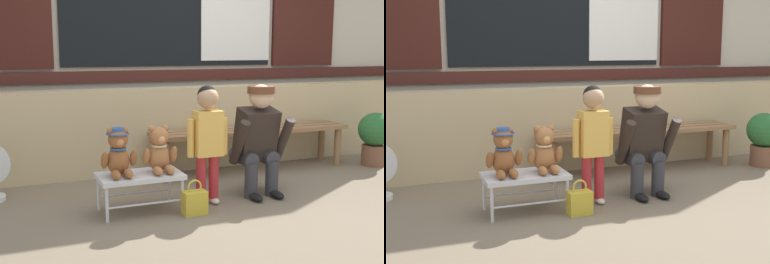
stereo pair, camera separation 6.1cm
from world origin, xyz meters
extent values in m
plane|color=#756651|center=(0.00, 0.00, 0.00)|extent=(60.00, 60.00, 0.00)
cube|color=tan|center=(0.00, 1.43, 0.42)|extent=(7.84, 0.25, 0.85)
cube|color=#471E19|center=(0.00, 1.83, 0.95)|extent=(7.36, 0.04, 0.12)
cube|color=black|center=(0.00, 1.84, 1.75)|extent=(2.40, 0.03, 1.40)
cube|color=white|center=(0.77, 1.82, 1.75)|extent=(0.86, 0.02, 1.29)
cube|color=#3D1914|center=(1.68, 1.83, 1.75)|extent=(0.84, 0.05, 1.43)
cube|color=#8E6642|center=(0.58, 0.92, 0.42)|extent=(2.10, 0.11, 0.04)
cube|color=#8E6642|center=(0.58, 1.06, 0.42)|extent=(2.10, 0.11, 0.04)
cube|color=#8E6642|center=(0.58, 1.20, 0.42)|extent=(2.10, 0.11, 0.04)
cylinder|color=#8E6642|center=(-0.39, 0.92, 0.20)|extent=(0.07, 0.07, 0.40)
cylinder|color=#8E6642|center=(-0.39, 1.20, 0.20)|extent=(0.07, 0.07, 0.40)
cylinder|color=#8E6642|center=(1.55, 0.92, 0.20)|extent=(0.07, 0.07, 0.40)
cylinder|color=#8E6642|center=(1.55, 1.20, 0.20)|extent=(0.07, 0.07, 0.40)
cube|color=silver|center=(-0.85, 0.22, 0.28)|extent=(0.64, 0.36, 0.04)
cylinder|color=silver|center=(-1.14, 0.07, 0.13)|extent=(0.02, 0.02, 0.26)
cylinder|color=silver|center=(-1.14, 0.37, 0.13)|extent=(0.02, 0.02, 0.26)
cylinder|color=silver|center=(-0.56, 0.07, 0.13)|extent=(0.02, 0.02, 0.26)
cylinder|color=silver|center=(-0.56, 0.37, 0.13)|extent=(0.02, 0.02, 0.26)
cylinder|color=silver|center=(-0.85, 0.07, 0.10)|extent=(0.58, 0.02, 0.02)
cylinder|color=silver|center=(-0.85, 0.37, 0.10)|extent=(0.58, 0.02, 0.02)
ellipsoid|color=#93562D|center=(-1.01, 0.24, 0.41)|extent=(0.17, 0.14, 0.22)
sphere|color=#93562D|center=(-1.01, 0.23, 0.58)|extent=(0.15, 0.15, 0.15)
sphere|color=#C87B48|center=(-1.01, 0.17, 0.56)|extent=(0.06, 0.06, 0.06)
sphere|color=#93562D|center=(-1.06, 0.24, 0.63)|extent=(0.06, 0.06, 0.06)
ellipsoid|color=#93562D|center=(-1.12, 0.21, 0.43)|extent=(0.06, 0.11, 0.16)
ellipsoid|color=#93562D|center=(-1.05, 0.12, 0.33)|extent=(0.06, 0.15, 0.06)
sphere|color=#93562D|center=(-0.95, 0.24, 0.63)|extent=(0.06, 0.06, 0.06)
ellipsoid|color=#93562D|center=(-0.90, 0.21, 0.43)|extent=(0.06, 0.11, 0.16)
ellipsoid|color=#93562D|center=(-0.96, 0.12, 0.33)|extent=(0.06, 0.15, 0.06)
torus|color=#335699|center=(-1.01, 0.23, 0.51)|extent=(0.13, 0.13, 0.02)
cylinder|color=#335699|center=(-1.01, 0.23, 0.62)|extent=(0.17, 0.17, 0.01)
cylinder|color=#335699|center=(-1.01, 0.23, 0.64)|extent=(0.10, 0.10, 0.04)
ellipsoid|color=#A86B3D|center=(-0.69, 0.24, 0.41)|extent=(0.17, 0.14, 0.22)
sphere|color=#A86B3D|center=(-0.69, 0.23, 0.58)|extent=(0.15, 0.15, 0.15)
sphere|color=#E1955B|center=(-0.69, 0.17, 0.56)|extent=(0.06, 0.06, 0.06)
sphere|color=#A86B3D|center=(-0.74, 0.24, 0.63)|extent=(0.06, 0.06, 0.06)
ellipsoid|color=#A86B3D|center=(-0.80, 0.21, 0.43)|extent=(0.06, 0.11, 0.16)
ellipsoid|color=#A86B3D|center=(-0.73, 0.12, 0.33)|extent=(0.06, 0.15, 0.06)
sphere|color=#A86B3D|center=(-0.63, 0.24, 0.63)|extent=(0.06, 0.06, 0.06)
ellipsoid|color=#A86B3D|center=(-0.58, 0.21, 0.43)|extent=(0.06, 0.11, 0.16)
ellipsoid|color=#A86B3D|center=(-0.64, 0.12, 0.33)|extent=(0.06, 0.15, 0.06)
torus|color=beige|center=(-0.69, 0.23, 0.51)|extent=(0.13, 0.13, 0.02)
cylinder|color=#B7282D|center=(-0.34, 0.20, 0.22)|extent=(0.08, 0.08, 0.36)
ellipsoid|color=silver|center=(-0.34, 0.18, 0.03)|extent=(0.07, 0.12, 0.05)
cylinder|color=#B7282D|center=(-0.23, 0.20, 0.22)|extent=(0.08, 0.08, 0.36)
ellipsoid|color=silver|center=(-0.23, 0.18, 0.03)|extent=(0.07, 0.12, 0.05)
cube|color=#EAB24C|center=(-0.29, 0.20, 0.58)|extent=(0.22, 0.15, 0.36)
cylinder|color=#EAB24C|center=(-0.43, 0.20, 0.55)|extent=(0.06, 0.06, 0.30)
cylinder|color=#EAB24C|center=(-0.14, 0.20, 0.55)|extent=(0.06, 0.06, 0.30)
sphere|color=tan|center=(-0.29, 0.20, 0.86)|extent=(0.17, 0.17, 0.17)
sphere|color=black|center=(-0.29, 0.22, 0.88)|extent=(0.16, 0.16, 0.16)
cylinder|color=#333338|center=(0.12, 0.21, 0.15)|extent=(0.11, 0.11, 0.30)
cylinder|color=#333338|center=(0.12, 0.35, 0.32)|extent=(0.13, 0.32, 0.13)
ellipsoid|color=black|center=(0.12, 0.13, 0.03)|extent=(0.09, 0.20, 0.06)
cylinder|color=#333338|center=(0.32, 0.21, 0.15)|extent=(0.11, 0.11, 0.30)
cylinder|color=#333338|center=(0.32, 0.35, 0.32)|extent=(0.13, 0.32, 0.13)
ellipsoid|color=black|center=(0.32, 0.13, 0.03)|extent=(0.09, 0.20, 0.06)
cube|color=#2D231E|center=(0.22, 0.32, 0.52)|extent=(0.32, 0.30, 0.47)
cylinder|color=#2D231E|center=(0.01, 0.22, 0.48)|extent=(0.08, 0.28, 0.40)
cylinder|color=#2D231E|center=(0.43, 0.22, 0.48)|extent=(0.08, 0.28, 0.40)
sphere|color=#DBB28E|center=(0.22, 0.25, 0.85)|extent=(0.20, 0.20, 0.20)
cylinder|color=brown|center=(0.22, 0.25, 0.91)|extent=(0.23, 0.23, 0.06)
cube|color=brown|center=(0.41, 0.41, 0.38)|extent=(0.10, 0.22, 0.16)
cube|color=gold|center=(-0.48, 0.00, 0.09)|extent=(0.18, 0.11, 0.18)
torus|color=gold|center=(-0.48, 0.00, 0.22)|extent=(0.11, 0.01, 0.11)
cylinder|color=brown|center=(1.92, 0.77, 0.11)|extent=(0.26, 0.26, 0.22)
sphere|color=#28602D|center=(1.92, 0.77, 0.39)|extent=(0.36, 0.36, 0.36)
camera|label=1|loc=(-1.86, -3.35, 1.25)|focal=46.56mm
camera|label=2|loc=(-1.80, -3.37, 1.25)|focal=46.56mm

